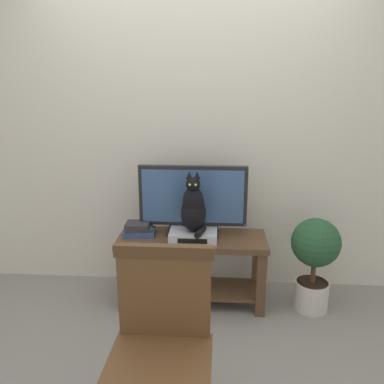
{
  "coord_description": "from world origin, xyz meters",
  "views": [
    {
      "loc": [
        0.18,
        -2.26,
        1.65
      ],
      "look_at": [
        0.0,
        0.46,
        0.91
      ],
      "focal_mm": 36.4,
      "sensor_mm": 36.0,
      "label": 1
    }
  ],
  "objects_px": {
    "potted_plant": "(315,256)",
    "tv": "(193,199)",
    "tv_stand": "(192,258)",
    "cat": "(193,208)",
    "wooden_chair": "(161,336)",
    "media_box": "(193,235)",
    "book_stack": "(139,229)"
  },
  "relations": [
    {
      "from": "tv_stand",
      "to": "cat",
      "type": "bearing_deg",
      "value": -78.7
    },
    {
      "from": "media_box",
      "to": "cat",
      "type": "relative_size",
      "value": 0.77
    },
    {
      "from": "wooden_chair",
      "to": "potted_plant",
      "type": "distance_m",
      "value": 1.53
    },
    {
      "from": "tv",
      "to": "book_stack",
      "type": "distance_m",
      "value": 0.48
    },
    {
      "from": "wooden_chair",
      "to": "potted_plant",
      "type": "relative_size",
      "value": 1.29
    },
    {
      "from": "media_box",
      "to": "tv_stand",
      "type": "bearing_deg",
      "value": 102.93
    },
    {
      "from": "media_box",
      "to": "wooden_chair",
      "type": "xyz_separation_m",
      "value": [
        -0.07,
        -1.18,
        -0.04
      ]
    },
    {
      "from": "potted_plant",
      "to": "tv",
      "type": "bearing_deg",
      "value": 172.42
    },
    {
      "from": "tv_stand",
      "to": "media_box",
      "type": "bearing_deg",
      "value": -77.07
    },
    {
      "from": "tv_stand",
      "to": "cat",
      "type": "xyz_separation_m",
      "value": [
        0.01,
        -0.06,
        0.43
      ]
    },
    {
      "from": "tv",
      "to": "book_stack",
      "type": "relative_size",
      "value": 3.27
    },
    {
      "from": "cat",
      "to": "wooden_chair",
      "type": "relative_size",
      "value": 0.49
    },
    {
      "from": "tv_stand",
      "to": "media_box",
      "type": "distance_m",
      "value": 0.22
    },
    {
      "from": "tv_stand",
      "to": "potted_plant",
      "type": "bearing_deg",
      "value": -3.07
    },
    {
      "from": "cat",
      "to": "wooden_chair",
      "type": "height_order",
      "value": "cat"
    },
    {
      "from": "media_box",
      "to": "wooden_chair",
      "type": "distance_m",
      "value": 1.18
    },
    {
      "from": "tv_stand",
      "to": "cat",
      "type": "distance_m",
      "value": 0.43
    },
    {
      "from": "media_box",
      "to": "book_stack",
      "type": "xyz_separation_m",
      "value": [
        -0.42,
        0.06,
        0.01
      ]
    },
    {
      "from": "media_box",
      "to": "cat",
      "type": "distance_m",
      "value": 0.21
    },
    {
      "from": "book_stack",
      "to": "potted_plant",
      "type": "xyz_separation_m",
      "value": [
        1.33,
        -0.07,
        -0.15
      ]
    },
    {
      "from": "book_stack",
      "to": "potted_plant",
      "type": "relative_size",
      "value": 0.35
    },
    {
      "from": "wooden_chair",
      "to": "tv_stand",
      "type": "bearing_deg",
      "value": 87.0
    },
    {
      "from": "media_box",
      "to": "potted_plant",
      "type": "relative_size",
      "value": 0.49
    },
    {
      "from": "cat",
      "to": "book_stack",
      "type": "height_order",
      "value": "cat"
    },
    {
      "from": "tv_stand",
      "to": "potted_plant",
      "type": "distance_m",
      "value": 0.92
    },
    {
      "from": "book_stack",
      "to": "cat",
      "type": "bearing_deg",
      "value": -9.88
    },
    {
      "from": "tv",
      "to": "potted_plant",
      "type": "height_order",
      "value": "tv"
    },
    {
      "from": "tv",
      "to": "book_stack",
      "type": "height_order",
      "value": "tv"
    },
    {
      "from": "tv",
      "to": "cat",
      "type": "distance_m",
      "value": 0.13
    },
    {
      "from": "tv",
      "to": "cat",
      "type": "height_order",
      "value": "tv"
    },
    {
      "from": "media_box",
      "to": "potted_plant",
      "type": "height_order",
      "value": "potted_plant"
    },
    {
      "from": "book_stack",
      "to": "tv",
      "type": "bearing_deg",
      "value": 7.61
    }
  ]
}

